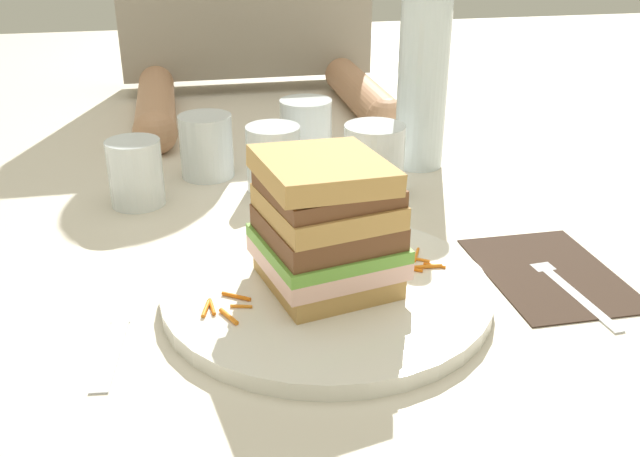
{
  "coord_description": "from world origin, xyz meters",
  "views": [
    {
      "loc": [
        -0.1,
        -0.54,
        0.33
      ],
      "look_at": [
        0.02,
        0.03,
        0.05
      ],
      "focal_mm": 39.65,
      "sensor_mm": 36.0,
      "label": 1
    }
  ],
  "objects_px": {
    "fork": "(561,279)",
    "empty_tumbler_2": "(136,173)",
    "water_bottle": "(424,61)",
    "empty_tumbler_1": "(206,146)",
    "knife": "(120,322)",
    "empty_tumbler_3": "(273,159)",
    "main_plate": "(327,290)",
    "juice_glass": "(374,165)",
    "napkin_dark": "(548,271)",
    "sandwich": "(326,224)",
    "empty_tumbler_0": "(306,129)"
  },
  "relations": [
    {
      "from": "knife",
      "to": "empty_tumbler_1",
      "type": "height_order",
      "value": "empty_tumbler_1"
    },
    {
      "from": "main_plate",
      "to": "empty_tumbler_0",
      "type": "relative_size",
      "value": 3.64
    },
    {
      "from": "napkin_dark",
      "to": "empty_tumbler_0",
      "type": "relative_size",
      "value": 2.09
    },
    {
      "from": "empty_tumbler_0",
      "to": "empty_tumbler_2",
      "type": "bearing_deg",
      "value": -151.07
    },
    {
      "from": "empty_tumbler_2",
      "to": "sandwich",
      "type": "bearing_deg",
      "value": -55.94
    },
    {
      "from": "empty_tumbler_1",
      "to": "empty_tumbler_3",
      "type": "xyz_separation_m",
      "value": [
        0.08,
        -0.06,
        0.0
      ]
    },
    {
      "from": "main_plate",
      "to": "juice_glass",
      "type": "height_order",
      "value": "juice_glass"
    },
    {
      "from": "empty_tumbler_0",
      "to": "empty_tumbler_2",
      "type": "height_order",
      "value": "empty_tumbler_0"
    },
    {
      "from": "napkin_dark",
      "to": "empty_tumbler_1",
      "type": "xyz_separation_m",
      "value": [
        -0.3,
        0.33,
        0.04
      ]
    },
    {
      "from": "sandwich",
      "to": "water_bottle",
      "type": "relative_size",
      "value": 0.43
    },
    {
      "from": "empty_tumbler_1",
      "to": "main_plate",
      "type": "bearing_deg",
      "value": -75.42
    },
    {
      "from": "empty_tumbler_1",
      "to": "empty_tumbler_2",
      "type": "relative_size",
      "value": 1.03
    },
    {
      "from": "sandwich",
      "to": "juice_glass",
      "type": "height_order",
      "value": "sandwich"
    },
    {
      "from": "napkin_dark",
      "to": "water_bottle",
      "type": "bearing_deg",
      "value": 94.68
    },
    {
      "from": "knife",
      "to": "juice_glass",
      "type": "height_order",
      "value": "juice_glass"
    },
    {
      "from": "main_plate",
      "to": "juice_glass",
      "type": "bearing_deg",
      "value": 65.1
    },
    {
      "from": "main_plate",
      "to": "empty_tumbler_3",
      "type": "distance_m",
      "value": 0.27
    },
    {
      "from": "main_plate",
      "to": "empty_tumbler_1",
      "type": "relative_size",
      "value": 3.67
    },
    {
      "from": "main_plate",
      "to": "empty_tumbler_1",
      "type": "bearing_deg",
      "value": 104.58
    },
    {
      "from": "empty_tumbler_0",
      "to": "empty_tumbler_1",
      "type": "height_order",
      "value": "same"
    },
    {
      "from": "fork",
      "to": "knife",
      "type": "bearing_deg",
      "value": 178.58
    },
    {
      "from": "napkin_dark",
      "to": "empty_tumbler_3",
      "type": "distance_m",
      "value": 0.35
    },
    {
      "from": "fork",
      "to": "empty_tumbler_2",
      "type": "relative_size",
      "value": 2.15
    },
    {
      "from": "empty_tumbler_3",
      "to": "main_plate",
      "type": "bearing_deg",
      "value": -88.0
    },
    {
      "from": "main_plate",
      "to": "empty_tumbler_3",
      "type": "relative_size",
      "value": 3.65
    },
    {
      "from": "fork",
      "to": "knife",
      "type": "relative_size",
      "value": 0.83
    },
    {
      "from": "knife",
      "to": "empty_tumbler_3",
      "type": "relative_size",
      "value": 2.49
    },
    {
      "from": "fork",
      "to": "empty_tumbler_2",
      "type": "distance_m",
      "value": 0.48
    },
    {
      "from": "empty_tumbler_3",
      "to": "empty_tumbler_2",
      "type": "bearing_deg",
      "value": -175.41
    },
    {
      "from": "knife",
      "to": "empty_tumbler_1",
      "type": "relative_size",
      "value": 2.5
    },
    {
      "from": "knife",
      "to": "empty_tumbler_2",
      "type": "height_order",
      "value": "empty_tumbler_2"
    },
    {
      "from": "empty_tumbler_2",
      "to": "empty_tumbler_3",
      "type": "relative_size",
      "value": 0.96
    },
    {
      "from": "main_plate",
      "to": "napkin_dark",
      "type": "relative_size",
      "value": 1.74
    },
    {
      "from": "fork",
      "to": "empty_tumbler_3",
      "type": "xyz_separation_m",
      "value": [
        -0.23,
        0.29,
        0.04
      ]
    },
    {
      "from": "fork",
      "to": "water_bottle",
      "type": "height_order",
      "value": "water_bottle"
    },
    {
      "from": "sandwich",
      "to": "knife",
      "type": "relative_size",
      "value": 0.66
    },
    {
      "from": "napkin_dark",
      "to": "knife",
      "type": "xyz_separation_m",
      "value": [
        -0.4,
        -0.01,
        0.0
      ]
    },
    {
      "from": "napkin_dark",
      "to": "empty_tumbler_1",
      "type": "height_order",
      "value": "empty_tumbler_1"
    },
    {
      "from": "empty_tumbler_3",
      "to": "empty_tumbler_0",
      "type": "bearing_deg",
      "value": 61.28
    },
    {
      "from": "napkin_dark",
      "to": "juice_glass",
      "type": "xyz_separation_m",
      "value": [
        -0.11,
        0.22,
        0.04
      ]
    },
    {
      "from": "sandwich",
      "to": "empty_tumbler_3",
      "type": "height_order",
      "value": "sandwich"
    },
    {
      "from": "knife",
      "to": "empty_tumbler_0",
      "type": "height_order",
      "value": "empty_tumbler_0"
    },
    {
      "from": "fork",
      "to": "empty_tumbler_1",
      "type": "distance_m",
      "value": 0.47
    },
    {
      "from": "empty_tumbler_1",
      "to": "empty_tumbler_2",
      "type": "xyz_separation_m",
      "value": [
        -0.09,
        -0.08,
        -0.0
      ]
    },
    {
      "from": "empty_tumbler_1",
      "to": "knife",
      "type": "bearing_deg",
      "value": -105.44
    },
    {
      "from": "fork",
      "to": "empty_tumbler_0",
      "type": "bearing_deg",
      "value": 113.11
    },
    {
      "from": "fork",
      "to": "empty_tumbler_3",
      "type": "height_order",
      "value": "empty_tumbler_3"
    },
    {
      "from": "main_plate",
      "to": "sandwich",
      "type": "relative_size",
      "value": 2.23
    },
    {
      "from": "empty_tumbler_0",
      "to": "empty_tumbler_3",
      "type": "xyz_separation_m",
      "value": [
        -0.06,
        -0.11,
        -0.0
      ]
    },
    {
      "from": "juice_glass",
      "to": "empty_tumbler_1",
      "type": "height_order",
      "value": "juice_glass"
    }
  ]
}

